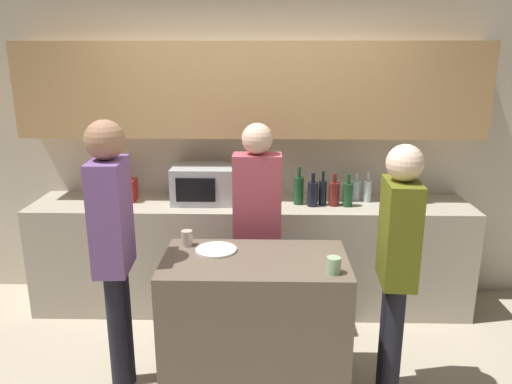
# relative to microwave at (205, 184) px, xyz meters

# --- Properties ---
(back_wall) EXTENTS (6.40, 0.40, 2.70)m
(back_wall) POSITION_rel_microwave_xyz_m (0.38, 0.24, 0.47)
(back_wall) COLOR beige
(back_wall) RESTS_ON ground_plane
(back_counter) EXTENTS (3.60, 0.62, 0.92)m
(back_counter) POSITION_rel_microwave_xyz_m (0.38, -0.03, -0.61)
(back_counter) COLOR #B7AD99
(back_counter) RESTS_ON ground_plane
(kitchen_island) EXTENTS (1.13, 0.64, 0.91)m
(kitchen_island) POSITION_rel_microwave_xyz_m (0.44, -1.15, -0.62)
(kitchen_island) COLOR brown
(kitchen_island) RESTS_ON ground_plane
(microwave) EXTENTS (0.52, 0.39, 0.30)m
(microwave) POSITION_rel_microwave_xyz_m (0.00, 0.00, 0.00)
(microwave) COLOR #B7BABC
(microwave) RESTS_ON back_counter
(toaster) EXTENTS (0.26, 0.16, 0.18)m
(toaster) POSITION_rel_microwave_xyz_m (-0.71, 0.00, -0.06)
(toaster) COLOR #B21E19
(toaster) RESTS_ON back_counter
(potted_plant) EXTENTS (0.14, 0.14, 0.40)m
(potted_plant) POSITION_rel_microwave_xyz_m (1.70, 0.00, 0.05)
(potted_plant) COLOR brown
(potted_plant) RESTS_ON back_counter
(bottle_0) EXTENTS (0.08, 0.08, 0.31)m
(bottle_0) POSITION_rel_microwave_xyz_m (0.77, -0.06, -0.03)
(bottle_0) COLOR #194723
(bottle_0) RESTS_ON back_counter
(bottle_1) EXTENTS (0.09, 0.09, 0.27)m
(bottle_1) POSITION_rel_microwave_xyz_m (0.88, -0.11, -0.05)
(bottle_1) COLOR black
(bottle_1) RESTS_ON back_counter
(bottle_2) EXTENTS (0.06, 0.06, 0.28)m
(bottle_2) POSITION_rel_microwave_xyz_m (0.96, -0.08, -0.04)
(bottle_2) COLOR black
(bottle_2) RESTS_ON back_counter
(bottle_3) EXTENTS (0.09, 0.09, 0.26)m
(bottle_3) POSITION_rel_microwave_xyz_m (1.05, -0.09, -0.05)
(bottle_3) COLOR maroon
(bottle_3) RESTS_ON back_counter
(bottle_4) EXTENTS (0.08, 0.08, 0.26)m
(bottle_4) POSITION_rel_microwave_xyz_m (1.16, -0.11, -0.05)
(bottle_4) COLOR #194723
(bottle_4) RESTS_ON back_counter
(bottle_5) EXTENTS (0.09, 0.09, 0.23)m
(bottle_5) POSITION_rel_microwave_xyz_m (1.26, 0.08, -0.06)
(bottle_5) COLOR silver
(bottle_5) RESTS_ON back_counter
(bottle_6) EXTENTS (0.07, 0.07, 0.25)m
(bottle_6) POSITION_rel_microwave_xyz_m (1.35, 0.02, -0.06)
(bottle_6) COLOR silver
(bottle_6) RESTS_ON back_counter
(plate_on_island) EXTENTS (0.26, 0.26, 0.01)m
(plate_on_island) POSITION_rel_microwave_xyz_m (0.20, -1.04, -0.15)
(plate_on_island) COLOR white
(plate_on_island) RESTS_ON kitchen_island
(cup_0) EXTENTS (0.07, 0.07, 0.10)m
(cup_0) POSITION_rel_microwave_xyz_m (-0.00, -0.96, -0.11)
(cup_0) COLOR #C3AB9B
(cup_0) RESTS_ON kitchen_island
(cup_1) EXTENTS (0.08, 0.08, 0.10)m
(cup_1) POSITION_rel_microwave_xyz_m (0.89, -1.35, -0.11)
(cup_1) COLOR #92B589
(cup_1) RESTS_ON kitchen_island
(person_left) EXTENTS (0.34, 0.22, 1.65)m
(person_left) POSITION_rel_microwave_xyz_m (0.45, -0.58, -0.09)
(person_left) COLOR black
(person_left) RESTS_ON ground_plane
(person_center) EXTENTS (0.21, 0.35, 1.62)m
(person_center) POSITION_rel_microwave_xyz_m (1.29, -1.20, -0.11)
(person_center) COLOR black
(person_center) RESTS_ON ground_plane
(person_right) EXTENTS (0.23, 0.35, 1.76)m
(person_right) POSITION_rel_microwave_xyz_m (-0.40, -1.20, -0.01)
(person_right) COLOR black
(person_right) RESTS_ON ground_plane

